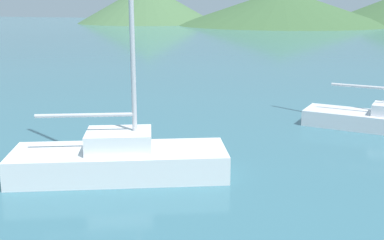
{
  "coord_description": "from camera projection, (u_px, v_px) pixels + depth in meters",
  "views": [
    {
      "loc": [
        4.81,
        2.16,
        4.28
      ],
      "look_at": [
        0.89,
        14.0,
        1.2
      ],
      "focal_mm": 45.0,
      "sensor_mm": 36.0,
      "label": 1
    }
  ],
  "objects": [
    {
      "name": "hill_west",
      "position": [
        147.0,
        3.0,
        98.34
      ],
      "size": [
        28.3,
        28.3,
        7.77
      ],
      "color": "#476B42",
      "rests_on": "ground_plane"
    },
    {
      "name": "sailboat_middle",
      "position": [
        120.0,
        156.0,
        12.02
      ],
      "size": [
        5.59,
        3.72,
        10.68
      ],
      "rotation": [
        0.0,
        0.0,
        0.4
      ],
      "color": "white",
      "rests_on": "ground_plane"
    },
    {
      "name": "hill_central",
      "position": [
        282.0,
        7.0,
        89.97
      ],
      "size": [
        39.5,
        39.5,
        6.55
      ],
      "color": "#3D6038",
      "rests_on": "ground_plane"
    }
  ]
}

